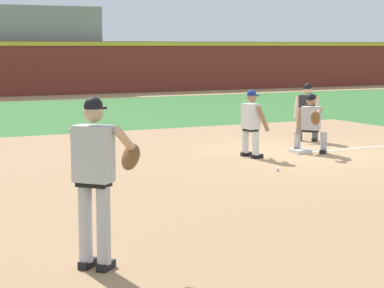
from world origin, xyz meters
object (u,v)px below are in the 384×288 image
object	(u,v)px
baseball	(278,169)
first_baseman	(311,121)
pitcher	(97,172)
baserunner	(251,121)
first_base_bag	(300,151)
umpire	(307,110)

from	to	relation	value
baseball	first_baseman	size ratio (longest dim) A/B	0.06
pitcher	first_baseman	size ratio (longest dim) A/B	1.39
first_baseman	baserunner	xyz separation A→B (m)	(-1.51, 0.07, 0.06)
first_base_bag	pitcher	world-z (taller)	pitcher
pitcher	baserunner	size ratio (longest dim) A/B	1.27
first_baseman	umpire	xyz separation A→B (m)	(1.21, 1.81, 0.06)
first_base_bag	baseball	bearing A→B (deg)	-135.02
first_base_bag	umpire	size ratio (longest dim) A/B	0.26
pitcher	first_baseman	xyz separation A→B (m)	(7.23, 6.10, -0.33)
baseball	baserunner	size ratio (longest dim) A/B	0.05
first_base_bag	baseball	world-z (taller)	first_base_bag
pitcher	baserunner	xyz separation A→B (m)	(5.72, 6.17, -0.27)
baseball	baserunner	world-z (taller)	baserunner
first_base_bag	first_baseman	distance (m)	0.72
baseball	umpire	bearing A→B (deg)	47.50
first_base_bag	baserunner	size ratio (longest dim) A/B	0.26
first_base_bag	umpire	distance (m)	2.32
pitcher	first_baseman	distance (m)	9.46
baseball	pitcher	world-z (taller)	pitcher
umpire	first_base_bag	bearing A→B (deg)	-129.57
first_base_bag	pitcher	distance (m)	9.45
baseball	first_baseman	xyz separation A→B (m)	(2.00, 1.69, 0.69)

